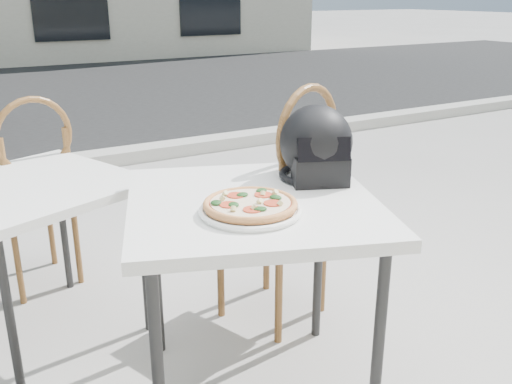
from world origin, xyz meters
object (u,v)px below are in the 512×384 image
plate (250,211)px  cafe_chair_main (287,195)px  pizza (250,204)px  cafe_table_main (253,219)px  helmet (316,147)px  cafe_chair_side (33,185)px  cafe_table_side (32,198)px

plate → cafe_chair_main: 0.72m
plate → pizza: size_ratio=0.97×
cafe_table_main → cafe_chair_main: 0.57m
helmet → cafe_chair_main: size_ratio=0.33×
cafe_chair_side → cafe_table_side: bearing=67.5°
cafe_table_main → cafe_table_side: (-0.60, 0.82, -0.07)m
cafe_table_side → cafe_chair_side: 0.49m
pizza → cafe_table_side: bearing=119.6°
cafe_table_main → plate: plate is taller
cafe_chair_side → pizza: bearing=94.2°
cafe_table_side → plate: bearing=-60.4°
cafe_table_side → cafe_table_main: bearing=-53.6°
cafe_chair_main → cafe_table_side: (-1.01, 0.43, 0.03)m
pizza → cafe_chair_side: cafe_chair_side is taller
pizza → cafe_table_side: pizza is taller
helmet → cafe_chair_side: (-0.85, 1.22, -0.36)m
helmet → cafe_chair_side: bearing=147.7°
pizza → cafe_chair_side: (-0.46, 1.41, -0.27)m
helmet → cafe_table_main: bearing=-143.6°
pizza → cafe_table_side: (-0.53, 0.93, -0.18)m
plate → helmet: (0.39, 0.19, 0.12)m
helmet → cafe_table_side: size_ratio=0.37×
cafe_chair_main → cafe_table_side: cafe_chair_main is taller
plate → helmet: helmet is taller
pizza → helmet: bearing=26.0°
cafe_table_side → cafe_chair_main: bearing=-23.0°
plate → helmet: size_ratio=0.98×
plate → cafe_chair_side: bearing=108.0°
plate → pizza: (0.00, 0.00, 0.02)m
plate → cafe_chair_main: (0.47, 0.51, -0.19)m
helmet → plate: bearing=-131.3°
helmet → cafe_chair_main: 0.44m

